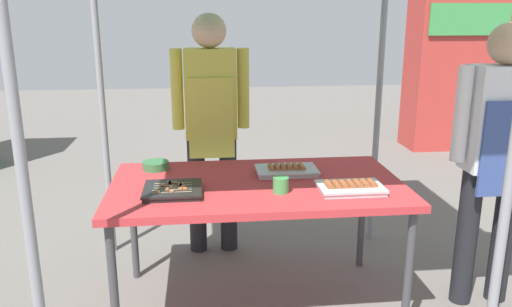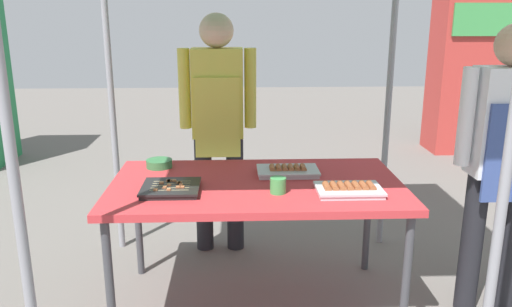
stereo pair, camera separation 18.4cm
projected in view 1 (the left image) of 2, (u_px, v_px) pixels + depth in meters
name	position (u px, v px, depth m)	size (l,w,h in m)	color
ground_plane	(257.00, 303.00, 3.02)	(18.00, 18.00, 0.00)	#66605B
stall_table	(257.00, 191.00, 2.84)	(1.60, 0.90, 0.75)	#C63338
tray_grilled_sausages	(286.00, 170.00, 2.97)	(0.35, 0.22, 0.05)	#ADADB2
tray_meat_skewers	(173.00, 190.00, 2.64)	(0.30, 0.29, 0.04)	black
tray_pork_links	(350.00, 187.00, 2.67)	(0.34, 0.23, 0.05)	silver
condiment_bowl	(156.00, 165.00, 3.05)	(0.16, 0.16, 0.05)	#33723F
drink_cup_near_edge	(281.00, 185.00, 2.65)	(0.08, 0.08, 0.08)	#3F994C
vendor_woman	(211.00, 115.00, 3.45)	(0.52, 0.23, 1.65)	black
customer_nearby	(497.00, 145.00, 2.80)	(0.52, 0.23, 1.60)	black
neighbor_stall_right	(453.00, 68.00, 6.30)	(1.08, 0.56, 1.97)	#BF3833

